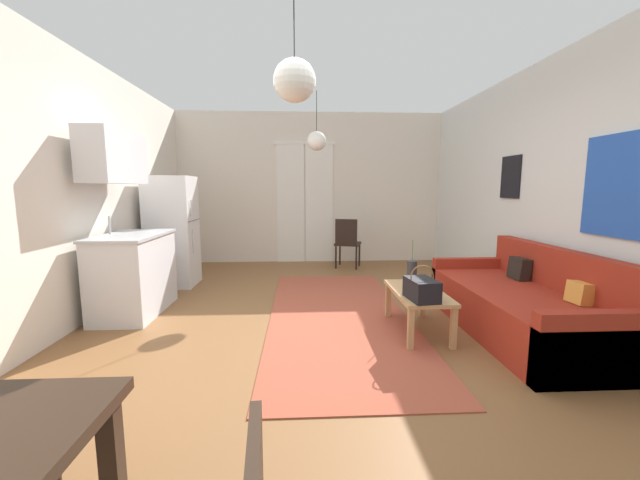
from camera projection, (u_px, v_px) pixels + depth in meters
The scene contains 14 objects.
ground_plane at pixel (322, 339), 3.61m from camera, with size 5.48×7.83×0.10m, color brown.
wall_back at pixel (310, 189), 7.03m from camera, with size 5.08×0.13×2.78m.
wall_right at pixel (583, 189), 3.54m from camera, with size 0.12×7.43×2.78m.
wall_left at pixel (40, 189), 3.28m from camera, with size 0.12×7.43×2.78m.
area_rug at pixel (339, 315), 4.10m from camera, with size 1.49×3.66×0.01m, color #9E4733.
couch at pixel (526, 307), 3.58m from camera, with size 0.95×2.08×0.82m.
coffee_table at pixel (418, 297), 3.62m from camera, with size 0.46×0.92×0.41m.
bamboo_vase at pixel (412, 272), 3.86m from camera, with size 0.10×0.10×0.46m.
handbag at pixel (422, 289), 3.30m from camera, with size 0.26×0.36×0.31m.
refrigerator at pixel (173, 231), 5.33m from camera, with size 0.64×0.61×1.56m.
kitchen_counter at pixel (129, 247), 4.11m from camera, with size 0.61×1.09×2.00m.
accent_chair at pixel (347, 241), 6.50m from camera, with size 0.52×0.51×0.87m.
pendant_lamp_near at pixel (295, 80), 2.52m from camera, with size 0.29×0.29×0.81m.
pendant_lamp_far at pixel (317, 141), 5.42m from camera, with size 0.28×0.28×0.84m.
Camera 1 is at (-0.19, -3.44, 1.39)m, focal length 20.93 mm.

